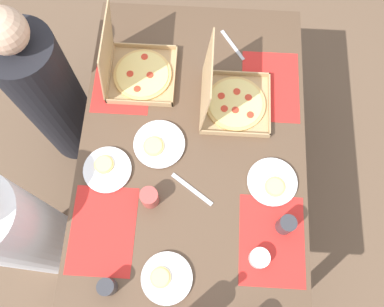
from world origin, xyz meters
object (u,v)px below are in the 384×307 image
(pizza_box_corner_right, at_px, (229,99))
(condiment_bowl, at_px, (259,258))
(plate_far_right, at_px, (272,182))
(cup_dark, at_px, (286,225))
(cup_spare, at_px, (150,197))
(plate_near_right, at_px, (107,169))
(plate_middle, at_px, (166,278))
(cup_red, at_px, (107,287))
(pizza_box_edge_far, at_px, (135,70))
(diner_left_seat, at_px, (24,232))
(diner_right_seat, at_px, (52,98))
(plate_far_left, at_px, (159,144))

(pizza_box_corner_right, xyz_separation_m, condiment_bowl, (-0.67, -0.14, -0.03))
(plate_far_right, bearing_deg, cup_dark, -166.37)
(pizza_box_corner_right, relative_size, cup_spare, 3.83)
(cup_spare, bearing_deg, plate_far_right, -78.50)
(cup_spare, height_order, cup_dark, cup_dark)
(pizza_box_corner_right, height_order, cup_spare, pizza_box_corner_right)
(condiment_bowl, bearing_deg, plate_near_right, 62.89)
(plate_far_right, bearing_deg, condiment_bowl, 169.83)
(plate_middle, distance_m, cup_red, 0.22)
(plate_near_right, height_order, cup_red, cup_red)
(condiment_bowl, bearing_deg, pizza_box_edge_far, 35.67)
(diner_left_seat, height_order, diner_right_seat, diner_left_seat)
(pizza_box_edge_far, height_order, diner_left_seat, diner_left_seat)
(condiment_bowl, distance_m, diner_left_seat, 1.07)
(plate_far_right, height_order, cup_spare, cup_spare)
(cup_red, bearing_deg, cup_dark, -68.02)
(pizza_box_edge_far, height_order, plate_middle, pizza_box_edge_far)
(plate_near_right, distance_m, cup_dark, 0.77)
(pizza_box_corner_right, relative_size, cup_dark, 3.44)
(pizza_box_edge_far, distance_m, plate_middle, 0.91)
(plate_far_left, relative_size, diner_right_seat, 0.19)
(condiment_bowl, bearing_deg, plate_middle, 104.88)
(pizza_box_edge_far, distance_m, plate_far_left, 0.36)
(cup_dark, relative_size, diner_left_seat, 0.08)
(plate_far_left, bearing_deg, cup_dark, -121.16)
(plate_far_left, xyz_separation_m, plate_far_right, (-0.14, -0.49, 0.00))
(cup_spare, relative_size, diner_right_seat, 0.08)
(plate_middle, height_order, cup_spare, cup_spare)
(cup_spare, distance_m, diner_right_seat, 0.86)
(plate_far_right, bearing_deg, diner_right_seat, 67.18)
(plate_middle, bearing_deg, condiment_bowl, -75.12)
(plate_far_left, height_order, diner_right_seat, diner_right_seat)
(pizza_box_edge_far, height_order, diner_right_seat, diner_right_seat)
(plate_near_right, xyz_separation_m, plate_middle, (-0.42, -0.28, 0.00))
(plate_far_left, xyz_separation_m, plate_middle, (-0.55, -0.08, 0.00))
(plate_far_left, distance_m, condiment_bowl, 0.63)
(plate_near_right, distance_m, plate_middle, 0.51)
(plate_far_left, bearing_deg, condiment_bowl, -136.27)
(cup_spare, relative_size, cup_red, 1.03)
(plate_far_right, xyz_separation_m, condiment_bowl, (-0.31, 0.06, 0.01))
(condiment_bowl, bearing_deg, cup_red, 103.80)
(pizza_box_corner_right, xyz_separation_m, diner_left_seat, (-0.59, 0.90, -0.27))
(plate_near_right, relative_size, plate_middle, 1.03)
(cup_red, distance_m, diner_right_seat, 1.06)
(plate_middle, relative_size, condiment_bowl, 2.52)
(pizza_box_corner_right, height_order, plate_far_right, pizza_box_corner_right)
(plate_far_right, distance_m, cup_spare, 0.51)
(plate_far_left, relative_size, diner_left_seat, 0.18)
(cup_red, bearing_deg, plate_far_right, -54.25)
(pizza_box_corner_right, xyz_separation_m, plate_far_left, (-0.21, 0.30, -0.04))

